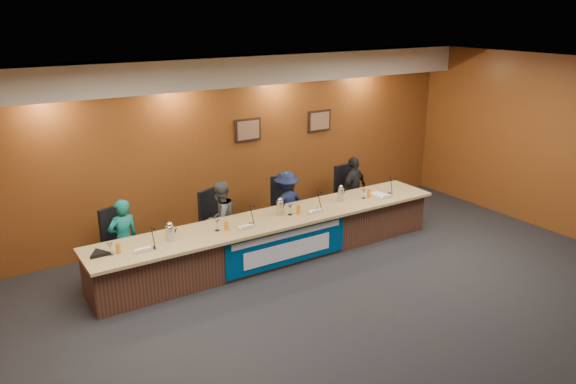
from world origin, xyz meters
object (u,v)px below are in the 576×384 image
Objects in this scene: office_chair_a at (123,246)px; carafe_mid at (280,208)px; panelist_a at (124,239)px; carafe_right at (341,195)px; dais_body at (274,239)px; speakerphone at (99,254)px; office_chair_d at (350,197)px; carafe_left at (170,233)px; office_chair_c at (284,211)px; panelist_d at (353,190)px; panelist_b at (221,219)px; office_chair_b at (218,225)px; banner at (288,246)px; panelist_c at (287,205)px.

office_chair_a is 2.08× the size of carafe_mid.
panelist_a is 3.71m from carafe_right.
speakerphone is (-2.80, -0.01, 0.43)m from dais_body.
panelist_a reaches higher than office_chair_d.
speakerphone is (-1.02, 0.03, -0.08)m from carafe_left.
panelist_d is at bearing 20.42° from office_chair_c.
panelist_a is 1.62m from panelist_b.
office_chair_c is 0.97m from carafe_mid.
office_chair_a is (-1.62, 0.10, -0.16)m from panelist_b.
panelist_a reaches higher than office_chair_a.
panelist_a is 2.65× the size of office_chair_b.
carafe_left is (-2.43, -0.78, 0.38)m from office_chair_c.
carafe_right is (1.37, 0.02, 0.52)m from dais_body.
office_chair_d is at bearing 174.29° from panelist_a.
office_chair_a is 0.99m from carafe_left.
panelist_a reaches higher than panelist_b.
panelist_a is (-2.28, 0.64, 0.29)m from dais_body.
panelist_d reaches higher than banner.
office_chair_c is 2.05× the size of carafe_right.
banner is 9.55× the size of carafe_mid.
office_chair_a is 2.92m from office_chair_c.
panelist_b is at bearing -6.66° from panelist_c.
office_chair_d is at bearing 19.51° from carafe_mid.
office_chair_c is 2.21× the size of carafe_left.
carafe_left is (-1.79, -0.03, 0.51)m from dais_body.
speakerphone is (-3.45, -0.65, 0.15)m from panelist_c.
carafe_mid reaches higher than dais_body.
carafe_right is at bearing -141.36° from office_chair_d.
panelist_c is at bearing -18.64° from panelist_d.
carafe_right is (2.02, -0.63, 0.23)m from panelist_b.
carafe_left is at bearing -1.61° from speakerphone.
office_chair_a is (0.00, 0.10, -0.16)m from panelist_a.
panelist_a is (-2.28, 1.06, 0.26)m from banner.
panelist_d is at bearing 173.34° from panelist_c.
banner is at bearing -81.58° from office_chair_b.
speakerphone is at bearing 3.98° from panelist_c.
banner is at bearing 148.09° from panelist_a.
carafe_left is at bearing 8.14° from panelist_b.
office_chair_b is 1.13m from carafe_mid.
carafe_right is at bearing -20.99° from office_chair_c.
banner is 0.66m from carafe_mid.
panelist_a reaches higher than banner.
office_chair_d is (2.17, 1.16, 0.10)m from banner.
office_chair_a is at bearing 54.87° from speakerphone.
panelist_d is at bearing 26.00° from banner.
office_chair_c is (0.65, 1.16, 0.10)m from banner.
panelist_d is 4.07× the size of speakerphone.
panelist_c is 2.60× the size of office_chair_b.
carafe_left reaches higher than speakerphone.
office_chair_c is 2.58m from carafe_left.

